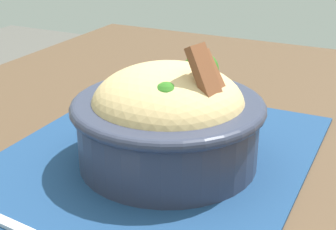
{
  "coord_description": "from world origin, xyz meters",
  "views": [
    {
      "loc": [
        0.34,
        0.2,
        0.99
      ],
      "look_at": [
        -0.06,
        0.01,
        0.81
      ],
      "focal_mm": 54.0,
      "sensor_mm": 36.0,
      "label": 1
    }
  ],
  "objects": [
    {
      "name": "bowl",
      "position": [
        -0.06,
        0.01,
        0.81
      ],
      "size": [
        0.2,
        0.2,
        0.13
      ],
      "color": "#2D3347",
      "rests_on": "placemat"
    },
    {
      "name": "placemat",
      "position": [
        0.0,
        -0.01,
        0.76
      ],
      "size": [
        0.48,
        0.3,
        0.0
      ],
      "primitive_type": "cube",
      "rotation": [
        0.0,
        0.0,
        0.01
      ],
      "color": "navy",
      "rests_on": "table"
    }
  ]
}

